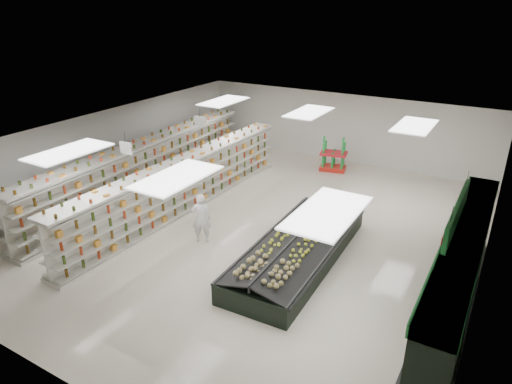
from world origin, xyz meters
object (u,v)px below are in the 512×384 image
Objects in this scene: produce_island at (298,248)px; shopper_background at (221,165)px; shopper_main at (201,218)px; gondola_left at (146,169)px; soda_endcap at (334,155)px; gondola_center at (184,187)px.

shopper_background reaches higher than produce_island.
produce_island is at bearing 161.18° from shopper_main.
shopper_main is (4.30, -2.17, -0.14)m from gondola_left.
soda_endcap is at bearing 46.45° from gondola_left.
produce_island is at bearing -14.13° from gondola_left.
shopper_main reaches higher than soda_endcap.
shopper_main is 4.88m from shopper_background.
gondola_left is at bearing 167.61° from produce_island.
shopper_background is at bearing 144.61° from produce_island.
soda_endcap is at bearing -17.41° from shopper_background.
produce_island is 3.65× the size of shopper_background.
shopper_background reaches higher than shopper_main.
shopper_background is (-2.22, 4.35, 0.02)m from shopper_main.
shopper_background is (2.08, 2.18, -0.12)m from gondola_left.
gondola_left is 7.36× the size of shopper_main.
gondola_center is at bearing -67.63° from shopper_main.
produce_island is at bearing -102.02° from shopper_background.
gondola_left reaches higher than shopper_main.
gondola_left is 7.18× the size of shopper_background.
gondola_center is 2.78m from shopper_background.
shopper_background is (-5.38, 3.82, 0.43)m from produce_island.
shopper_background is (-3.43, -3.97, 0.12)m from soda_endcap.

